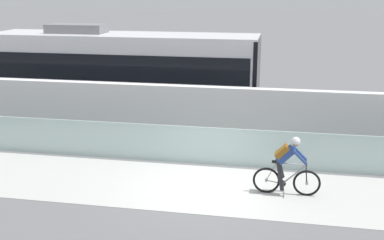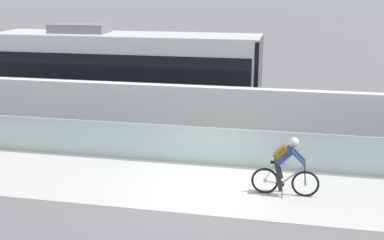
% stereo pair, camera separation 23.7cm
% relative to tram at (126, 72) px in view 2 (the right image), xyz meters
% --- Properties ---
extents(ground_plane, '(200.00, 200.00, 0.00)m').
position_rel_tram_xyz_m(ground_plane, '(4.57, -6.85, -1.89)').
color(ground_plane, slate).
extents(bike_path_deck, '(32.00, 3.20, 0.01)m').
position_rel_tram_xyz_m(bike_path_deck, '(4.57, -6.85, -1.89)').
color(bike_path_deck, beige).
rests_on(bike_path_deck, ground).
extents(glass_parapet, '(32.00, 0.05, 1.19)m').
position_rel_tram_xyz_m(glass_parapet, '(4.57, -5.00, -1.30)').
color(glass_parapet, '#ADC6C1').
rests_on(glass_parapet, ground).
extents(concrete_barrier_wall, '(32.00, 0.36, 2.07)m').
position_rel_tram_xyz_m(concrete_barrier_wall, '(4.57, -3.20, -0.86)').
color(concrete_barrier_wall, white).
rests_on(concrete_barrier_wall, ground).
extents(tram_rail_near, '(32.00, 0.08, 0.01)m').
position_rel_tram_xyz_m(tram_rail_near, '(4.57, -0.72, -1.89)').
color(tram_rail_near, '#595654').
rests_on(tram_rail_near, ground).
extents(tram_rail_far, '(32.00, 0.08, 0.01)m').
position_rel_tram_xyz_m(tram_rail_far, '(4.57, 0.72, -1.89)').
color(tram_rail_far, '#595654').
rests_on(tram_rail_far, ground).
extents(tram, '(11.06, 2.54, 3.81)m').
position_rel_tram_xyz_m(tram, '(0.00, 0.00, 0.00)').
color(tram, silver).
rests_on(tram, ground).
extents(cyclist_on_bike, '(1.77, 0.58, 1.61)m').
position_rel_tram_xyz_m(cyclist_on_bike, '(6.69, -6.85, -1.09)').
color(cyclist_on_bike, black).
rests_on(cyclist_on_bike, ground).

